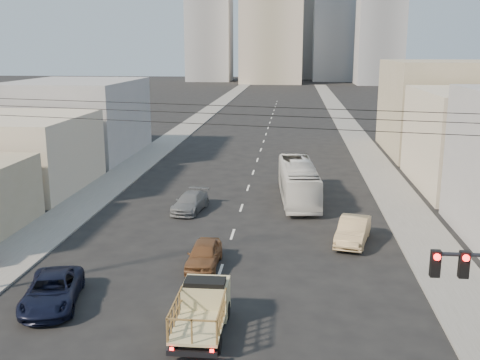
% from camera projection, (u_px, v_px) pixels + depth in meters
% --- Properties ---
extents(ground, '(420.00, 420.00, 0.00)m').
position_uv_depth(ground, '(193.00, 352.00, 21.49)').
color(ground, black).
rests_on(ground, ground).
extents(sidewalk_left, '(3.50, 180.00, 0.12)m').
position_uv_depth(sidewalk_left, '(198.00, 120.00, 90.38)').
color(sidewalk_left, slate).
rests_on(sidewalk_left, ground).
extents(sidewalk_right, '(3.50, 180.00, 0.12)m').
position_uv_depth(sidewalk_right, '(345.00, 122.00, 88.21)').
color(sidewalk_right, slate).
rests_on(sidewalk_right, ground).
extents(lane_dashes, '(0.15, 104.00, 0.01)m').
position_uv_depth(lane_dashes, '(265.00, 138.00, 72.84)').
color(lane_dashes, silver).
rests_on(lane_dashes, ground).
extents(flatbed_pickup, '(1.95, 4.41, 1.90)m').
position_uv_depth(flatbed_pickup, '(202.00, 307.00, 22.82)').
color(flatbed_pickup, tan).
rests_on(flatbed_pickup, ground).
extents(navy_pickup, '(3.31, 5.33, 1.38)m').
position_uv_depth(navy_pickup, '(52.00, 291.00, 25.25)').
color(navy_pickup, black).
rests_on(navy_pickup, ground).
extents(city_bus, '(3.28, 10.65, 2.92)m').
position_uv_depth(city_bus, '(298.00, 181.00, 42.63)').
color(city_bus, silver).
rests_on(city_bus, ground).
extents(sedan_brown, '(1.65, 4.01, 1.36)m').
position_uv_depth(sedan_brown, '(204.00, 254.00, 29.75)').
color(sedan_brown, brown).
rests_on(sedan_brown, ground).
extents(sedan_tan, '(2.66, 4.89, 1.53)m').
position_uv_depth(sedan_tan, '(353.00, 231.00, 33.36)').
color(sedan_tan, tan).
rests_on(sedan_tan, ground).
extents(sedan_grey, '(2.43, 4.66, 1.29)m').
position_uv_depth(sedan_grey, '(190.00, 202.00, 39.95)').
color(sedan_grey, slate).
rests_on(sedan_grey, ground).
extents(overhead_wires, '(23.01, 5.02, 0.72)m').
position_uv_depth(overhead_wires, '(196.00, 114.00, 20.88)').
color(overhead_wires, black).
rests_on(overhead_wires, ground).
extents(bldg_right_far, '(12.00, 16.00, 10.00)m').
position_uv_depth(bldg_right_far, '(444.00, 108.00, 61.12)').
color(bldg_right_far, tan).
rests_on(bldg_right_far, ground).
extents(bldg_left_mid, '(11.00, 12.00, 6.00)m').
position_uv_depth(bldg_left_mid, '(15.00, 153.00, 45.81)').
color(bldg_left_mid, beige).
rests_on(bldg_left_mid, ground).
extents(bldg_left_far, '(12.00, 16.00, 8.00)m').
position_uv_depth(bldg_left_far, '(77.00, 118.00, 60.16)').
color(bldg_left_far, gray).
rests_on(bldg_left_far, ground).
extents(midrise_ne, '(16.00, 16.00, 40.00)m').
position_uv_depth(midrise_ne, '(337.00, 22.00, 194.48)').
color(midrise_ne, gray).
rests_on(midrise_ne, ground).
extents(midrise_nw, '(15.00, 15.00, 34.00)m').
position_uv_depth(midrise_nw, '(209.00, 31.00, 194.39)').
color(midrise_nw, gray).
rests_on(midrise_nw, ground).
extents(midrise_back, '(18.00, 18.00, 44.00)m').
position_uv_depth(midrise_back, '(302.00, 19.00, 209.66)').
color(midrise_back, gray).
rests_on(midrise_back, ground).
extents(midrise_east, '(14.00, 14.00, 28.00)m').
position_uv_depth(midrise_east, '(380.00, 39.00, 175.37)').
color(midrise_east, gray).
rests_on(midrise_east, ground).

